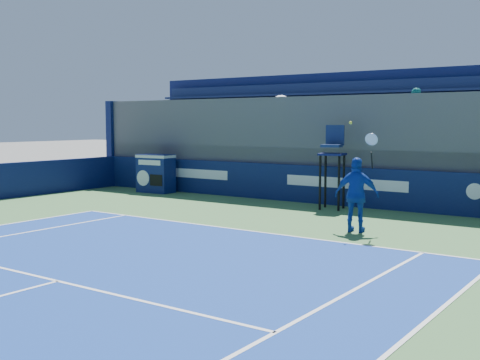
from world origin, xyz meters
The scene contains 5 objects.
back_hoarding centered at (0.00, 17.10, 0.60)m, with size 20.40×0.21×1.20m.
match_clock centered at (-7.18, 16.38, 0.74)m, with size 1.37×0.81×1.40m.
umpire_chair centered at (-0.04, 16.27, 1.53)m, with size 0.82×0.82×2.48m.
tennis_player centered at (2.11, 13.21, 0.89)m, with size 1.09×0.63×2.57m.
stadium_seating centered at (0.02, 19.15, 1.83)m, with size 21.00×4.05×4.40m.
Camera 1 is at (7.84, 0.36, 2.57)m, focal length 45.00 mm.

